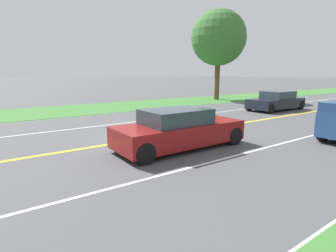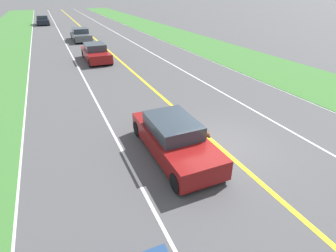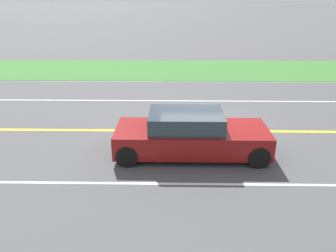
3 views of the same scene
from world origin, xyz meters
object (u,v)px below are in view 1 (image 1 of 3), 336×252
Objects in this scene: roadside_tree_left_near at (219,38)px; ego_car at (179,130)px; dog at (157,129)px; oncoming_car at (276,101)px.

ego_car is at bearing -49.50° from roadside_tree_left_near.
oncoming_car is at bearing 100.14° from dog.
roadside_tree_left_near is (-7.74, 2.01, 5.20)m from oncoming_car.
roadside_tree_left_near is at bearing 130.50° from ego_car.
ego_car is 18.40m from roadside_tree_left_near.
ego_car is 1.23m from dog.
dog is 0.15× the size of roadside_tree_left_near.
roadside_tree_left_near is (-11.47, 13.43, 5.18)m from ego_car.
dog is 0.28× the size of oncoming_car.
ego_car is at bearing 1.89° from dog.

